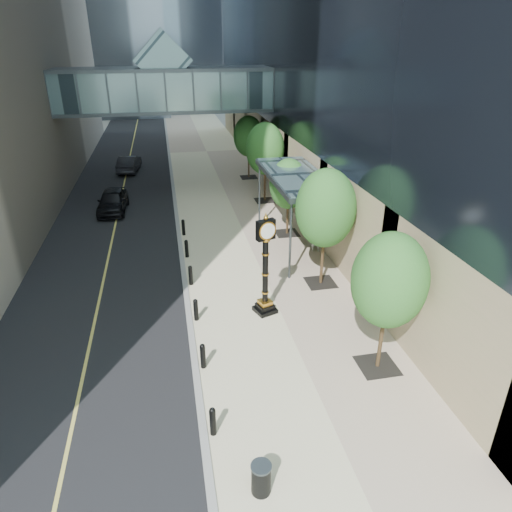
# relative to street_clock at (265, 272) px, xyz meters

# --- Properties ---
(ground) EXTENTS (320.00, 320.00, 0.00)m
(ground) POSITION_rel_street_clock_xyz_m (-0.33, -7.45, -2.02)
(ground) COLOR gray
(ground) RESTS_ON ground
(road) EXTENTS (8.00, 180.00, 0.02)m
(road) POSITION_rel_street_clock_xyz_m (-7.33, 32.55, -2.01)
(road) COLOR black
(road) RESTS_ON ground
(sidewalk) EXTENTS (8.00, 180.00, 0.06)m
(sidewalk) POSITION_rel_street_clock_xyz_m (0.67, 32.55, -1.99)
(sidewalk) COLOR beige
(sidewalk) RESTS_ON ground
(curb) EXTENTS (0.25, 180.00, 0.07)m
(curb) POSITION_rel_street_clock_xyz_m (-3.33, 32.55, -1.98)
(curb) COLOR gray
(curb) RESTS_ON ground
(skywalk) EXTENTS (17.00, 4.20, 5.80)m
(skywalk) POSITION_rel_street_clock_xyz_m (-3.33, 20.55, 5.69)
(skywalk) COLOR #435E6B
(skywalk) RESTS_ON ground
(entrance_canopy) EXTENTS (3.00, 8.00, 4.38)m
(entrance_canopy) POSITION_rel_street_clock_xyz_m (3.15, 6.55, 2.17)
(entrance_canopy) COLOR #383F44
(entrance_canopy) RESTS_ON ground
(bollard_row) EXTENTS (0.20, 16.20, 0.90)m
(bollard_row) POSITION_rel_street_clock_xyz_m (-3.03, 1.55, -1.51)
(bollard_row) COLOR black
(bollard_row) RESTS_ON sidewalk
(street_trees) EXTENTS (2.80, 28.56, 5.75)m
(street_trees) POSITION_rel_street_clock_xyz_m (3.27, 8.39, 1.69)
(street_trees) COLOR black
(street_trees) RESTS_ON sidewalk
(street_clock) EXTENTS (1.08, 1.08, 4.52)m
(street_clock) POSITION_rel_street_clock_xyz_m (0.00, 0.00, 0.00)
(street_clock) COLOR black
(street_clock) RESTS_ON sidewalk
(trash_bin) EXTENTS (0.59, 0.59, 0.90)m
(trash_bin) POSITION_rel_street_clock_xyz_m (-2.00, -8.66, -1.51)
(trash_bin) COLOR black
(trash_bin) RESTS_ON sidewalk
(pedestrian) EXTENTS (0.69, 0.51, 1.74)m
(pedestrian) POSITION_rel_street_clock_xyz_m (4.17, 5.70, -1.09)
(pedestrian) COLOR #AFACA0
(pedestrian) RESTS_ON sidewalk
(car_near) EXTENTS (2.06, 4.60, 1.54)m
(car_near) POSITION_rel_street_clock_xyz_m (-7.61, 14.96, -1.23)
(car_near) COLOR black
(car_near) RESTS_ON road
(car_far) EXTENTS (2.10, 4.56, 1.45)m
(car_far) POSITION_rel_street_clock_xyz_m (-7.03, 25.83, -1.28)
(car_far) COLOR black
(car_far) RESTS_ON road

